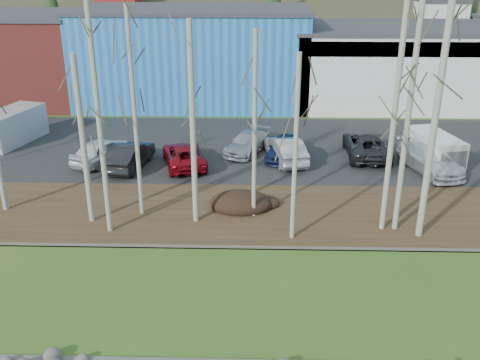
{
  "coord_description": "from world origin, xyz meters",
  "views": [
    {
      "loc": [
        -0.51,
        -10.42,
        12.19
      ],
      "look_at": [
        -1.15,
        13.04,
        2.5
      ],
      "focal_mm": 40.0,
      "sensor_mm": 36.0,
      "label": 1
    }
  ],
  "objects_px": {
    "car_0": "(103,151)",
    "car_5": "(286,149)",
    "car_7": "(430,159)",
    "van_grey": "(10,127)",
    "car_2": "(184,155)",
    "car_1": "(130,155)",
    "car_3": "(247,142)",
    "van_white": "(435,150)",
    "car_4": "(283,148)",
    "car_6": "(367,145)"
  },
  "relations": [
    {
      "from": "car_7",
      "to": "car_6",
      "type": "bearing_deg",
      "value": 126.73
    },
    {
      "from": "car_0",
      "to": "car_7",
      "type": "height_order",
      "value": "car_0"
    },
    {
      "from": "car_6",
      "to": "van_white",
      "type": "distance_m",
      "value": 4.28
    },
    {
      "from": "car_7",
      "to": "van_white",
      "type": "xyz_separation_m",
      "value": [
        0.65,
        1.12,
        0.2
      ]
    },
    {
      "from": "car_1",
      "to": "car_2",
      "type": "height_order",
      "value": "car_1"
    },
    {
      "from": "car_3",
      "to": "car_0",
      "type": "bearing_deg",
      "value": -144.01
    },
    {
      "from": "van_grey",
      "to": "car_6",
      "type": "bearing_deg",
      "value": 9.45
    },
    {
      "from": "van_grey",
      "to": "car_2",
      "type": "bearing_deg",
      "value": -3.67
    },
    {
      "from": "car_0",
      "to": "car_3",
      "type": "distance_m",
      "value": 9.46
    },
    {
      "from": "car_4",
      "to": "car_7",
      "type": "distance_m",
      "value": 9.07
    },
    {
      "from": "car_5",
      "to": "van_grey",
      "type": "height_order",
      "value": "van_grey"
    },
    {
      "from": "car_1",
      "to": "car_3",
      "type": "relative_size",
      "value": 1.04
    },
    {
      "from": "car_2",
      "to": "car_0",
      "type": "bearing_deg",
      "value": -19.67
    },
    {
      "from": "van_white",
      "to": "car_6",
      "type": "bearing_deg",
      "value": 146.29
    },
    {
      "from": "car_7",
      "to": "van_grey",
      "type": "height_order",
      "value": "van_grey"
    },
    {
      "from": "car_2",
      "to": "van_white",
      "type": "relative_size",
      "value": 1.06
    },
    {
      "from": "car_4",
      "to": "car_5",
      "type": "relative_size",
      "value": 0.89
    },
    {
      "from": "car_0",
      "to": "car_5",
      "type": "xyz_separation_m",
      "value": [
        11.67,
        0.54,
        -0.0
      ]
    },
    {
      "from": "car_1",
      "to": "car_4",
      "type": "xyz_separation_m",
      "value": [
        9.66,
        1.88,
        -0.07
      ]
    },
    {
      "from": "car_0",
      "to": "car_6",
      "type": "bearing_deg",
      "value": -148.06
    },
    {
      "from": "car_2",
      "to": "van_white",
      "type": "distance_m",
      "value": 15.82
    },
    {
      "from": "car_1",
      "to": "car_2",
      "type": "bearing_deg",
      "value": -163.97
    },
    {
      "from": "car_0",
      "to": "car_3",
      "type": "bearing_deg",
      "value": -139.86
    },
    {
      "from": "car_2",
      "to": "car_6",
      "type": "xyz_separation_m",
      "value": [
        11.8,
        2.06,
        0.09
      ]
    },
    {
      "from": "van_grey",
      "to": "car_7",
      "type": "bearing_deg",
      "value": 4.71
    },
    {
      "from": "car_1",
      "to": "car_5",
      "type": "relative_size",
      "value": 1.01
    },
    {
      "from": "car_0",
      "to": "car_1",
      "type": "height_order",
      "value": "car_1"
    },
    {
      "from": "car_7",
      "to": "car_5",
      "type": "bearing_deg",
      "value": 154.81
    },
    {
      "from": "car_5",
      "to": "van_white",
      "type": "height_order",
      "value": "van_white"
    },
    {
      "from": "van_white",
      "to": "car_0",
      "type": "bearing_deg",
      "value": 167.39
    },
    {
      "from": "car_1",
      "to": "car_4",
      "type": "relative_size",
      "value": 1.14
    },
    {
      "from": "car_2",
      "to": "van_grey",
      "type": "xyz_separation_m",
      "value": [
        -12.79,
        4.15,
        0.45
      ]
    },
    {
      "from": "car_1",
      "to": "car_2",
      "type": "distance_m",
      "value": 3.37
    },
    {
      "from": "car_0",
      "to": "car_5",
      "type": "relative_size",
      "value": 0.97
    },
    {
      "from": "car_5",
      "to": "van_grey",
      "type": "xyz_separation_m",
      "value": [
        -19.22,
        3.17,
        0.36
      ]
    },
    {
      "from": "car_4",
      "to": "car_7",
      "type": "xyz_separation_m",
      "value": [
        8.84,
        -2.04,
        0.05
      ]
    },
    {
      "from": "car_2",
      "to": "car_5",
      "type": "relative_size",
      "value": 1.04
    },
    {
      "from": "car_7",
      "to": "car_3",
      "type": "bearing_deg",
      "value": 148.77
    },
    {
      "from": "car_3",
      "to": "car_7",
      "type": "bearing_deg",
      "value": 6.21
    },
    {
      "from": "car_3",
      "to": "car_2",
      "type": "bearing_deg",
      "value": -123.63
    },
    {
      "from": "car_2",
      "to": "car_7",
      "type": "relative_size",
      "value": 0.94
    },
    {
      "from": "car_1",
      "to": "car_7",
      "type": "bearing_deg",
      "value": -171.54
    },
    {
      "from": "car_3",
      "to": "van_white",
      "type": "bearing_deg",
      "value": 12.17
    },
    {
      "from": "car_7",
      "to": "van_grey",
      "type": "distance_m",
      "value": 28.35
    },
    {
      "from": "car_5",
      "to": "car_4",
      "type": "bearing_deg",
      "value": -90.48
    },
    {
      "from": "van_white",
      "to": "car_2",
      "type": "bearing_deg",
      "value": 169.06
    },
    {
      "from": "car_6",
      "to": "car_7",
      "type": "bearing_deg",
      "value": 143.39
    },
    {
      "from": "car_3",
      "to": "car_5",
      "type": "xyz_separation_m",
      "value": [
        2.48,
        -1.69,
        0.12
      ]
    },
    {
      "from": "car_1",
      "to": "van_white",
      "type": "bearing_deg",
      "value": -168.19
    },
    {
      "from": "car_2",
      "to": "van_white",
      "type": "height_order",
      "value": "van_white"
    }
  ]
}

